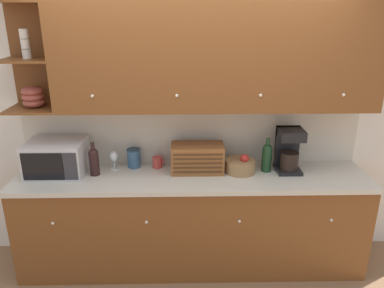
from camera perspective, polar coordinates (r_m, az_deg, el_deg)
name	(u,v)px	position (r m, az deg, el deg)	size (l,w,h in m)	color
ground_plane	(192,244)	(4.03, -0.07, -14.94)	(24.00, 24.00, 0.00)	#896647
wall_back	(191,123)	(3.49, -0.08, 3.17)	(5.50, 0.06, 2.60)	white
counter_unit	(192,220)	(3.53, 0.03, -11.56)	(3.12, 0.63, 0.92)	brown
backsplash_panel	(192,134)	(3.48, -0.07, 1.59)	(3.10, 0.01, 0.58)	beige
upper_cabinets	(213,57)	(3.15, 3.15, 13.06)	(3.10, 0.40, 0.87)	brown
microwave	(57,158)	(3.49, -19.90, -1.98)	(0.49, 0.41, 0.30)	silver
wine_bottle	(94,160)	(3.37, -14.72, -2.41)	(0.09, 0.09, 0.30)	black
wine_glass	(114,157)	(3.46, -11.85, -1.95)	(0.08, 0.08, 0.18)	silver
storage_canister	(134,158)	(3.49, -8.84, -2.11)	(0.13, 0.13, 0.17)	#33567A
mug	(158,162)	(3.47, -5.25, -2.76)	(0.10, 0.09, 0.10)	#B73D38
bread_box	(197,158)	(3.34, 0.82, -2.17)	(0.46, 0.25, 0.25)	brown
fruit_basket	(240,166)	(3.37, 7.37, -3.28)	(0.27, 0.27, 0.18)	#937047
second_wine_bottle	(267,156)	(3.41, 11.33, -1.83)	(0.09, 0.09, 0.31)	#19381E
coffee_maker	(289,149)	(3.44, 14.55, -0.81)	(0.21, 0.23, 0.40)	black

